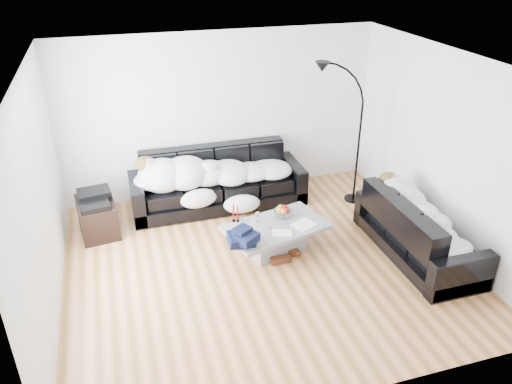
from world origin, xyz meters
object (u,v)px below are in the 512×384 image
object	(u,v)px
wine_glass_c	(271,223)
floor_lamp	(359,142)
sleeper_right	(422,213)
wine_glass_b	(247,222)
fruit_bowl	(283,211)
stereo	(94,198)
shoes	(284,256)
av_cabinet	(98,217)
sofa_right	(419,228)
candle_right	(238,214)
sofa_back	(218,179)
coffee_table	(276,238)
wine_glass_a	(258,217)
candle_left	(234,213)
sleeper_back	(218,169)

from	to	relation	value
wine_glass_c	floor_lamp	bearing A→B (deg)	31.16
wine_glass_c	floor_lamp	world-z (taller)	floor_lamp
sleeper_right	wine_glass_b	world-z (taller)	sleeper_right
fruit_bowl	stereo	world-z (taller)	stereo
shoes	av_cabinet	xyz separation A→B (m)	(-2.33, 1.40, 0.20)
sofa_right	candle_right	world-z (taller)	sofa_right
sofa_right	av_cabinet	bearing A→B (deg)	66.25
candle_right	sofa_back	bearing A→B (deg)	89.56
candle_right	av_cabinet	size ratio (longest dim) A/B	0.33
coffee_table	wine_glass_a	distance (m)	0.38
fruit_bowl	candle_right	size ratio (longest dim) A/B	1.01
sofa_right	floor_lamp	xyz separation A→B (m)	(-0.10, 1.64, 0.60)
wine_glass_a	wine_glass_b	size ratio (longest dim) A/B	0.96
sofa_back	candle_left	xyz separation A→B (m)	(-0.06, -1.23, 0.08)
coffee_table	wine_glass_c	world-z (taller)	wine_glass_c
wine_glass_a	av_cabinet	distance (m)	2.32
sofa_back	fruit_bowl	xyz separation A→B (m)	(0.62, -1.28, 0.03)
sleeper_back	shoes	distance (m)	1.85
sleeper_right	wine_glass_b	distance (m)	2.28
sofa_right	wine_glass_b	distance (m)	2.27
sofa_right	stereo	world-z (taller)	sofa_right
sofa_back	floor_lamp	world-z (taller)	floor_lamp
candle_right	wine_glass_c	bearing A→B (deg)	-39.57
sleeper_right	coffee_table	bearing A→B (deg)	70.81
fruit_bowl	stereo	distance (m)	2.64
wine_glass_b	wine_glass_a	bearing A→B (deg)	27.41
wine_glass_a	stereo	bearing A→B (deg)	153.94
wine_glass_a	av_cabinet	size ratio (longest dim) A/B	0.21
wine_glass_c	wine_glass_a	bearing A→B (deg)	119.45
wine_glass_b	stereo	distance (m)	2.20
sofa_right	fruit_bowl	size ratio (longest dim) A/B	8.15
wine_glass_c	sofa_right	bearing A→B (deg)	-16.85
av_cabinet	floor_lamp	size ratio (longest dim) A/B	0.36
sofa_back	sleeper_back	size ratio (longest dim) A/B	1.18
sofa_right	wine_glass_a	size ratio (longest dim) A/B	12.75
sofa_right	floor_lamp	distance (m)	1.75
wine_glass_a	wine_glass_b	world-z (taller)	wine_glass_b
sleeper_back	floor_lamp	xyz separation A→B (m)	(2.13, -0.43, 0.36)
sleeper_right	sofa_right	bearing A→B (deg)	-180.00
wine_glass_b	floor_lamp	distance (m)	2.34
sleeper_back	wine_glass_b	xyz separation A→B (m)	(0.06, -1.39, -0.18)
candle_right	sofa_right	bearing A→B (deg)	-21.22
coffee_table	sofa_back	bearing A→B (deg)	106.70
wine_glass_a	candle_right	size ratio (longest dim) A/B	0.65
coffee_table	stereo	distance (m)	2.60
sofa_back	fruit_bowl	distance (m)	1.42
shoes	av_cabinet	size ratio (longest dim) A/B	0.60
sofa_back	sleeper_back	world-z (taller)	sofa_back
wine_glass_b	candle_left	bearing A→B (deg)	120.68
stereo	fruit_bowl	bearing A→B (deg)	-29.07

